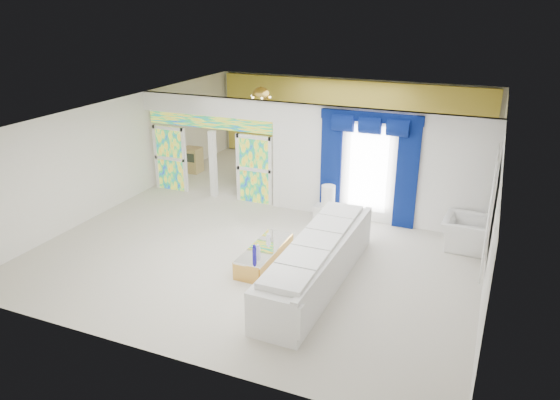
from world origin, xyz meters
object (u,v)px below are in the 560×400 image
at_px(white_sofa, 318,263).
at_px(armchair, 465,232).
at_px(coffee_table, 265,256).
at_px(console_table, 338,216).
at_px(grand_piano, 273,165).

relative_size(white_sofa, armchair, 4.10).
relative_size(white_sofa, coffee_table, 2.51).
bearing_deg(coffee_table, console_table, 73.30).
relative_size(white_sofa, console_table, 3.56).
xyz_separation_m(coffee_table, console_table, (0.85, 2.84, 0.01)).
distance_m(coffee_table, grand_piano, 6.06).
bearing_deg(grand_piano, coffee_table, -75.38).
distance_m(coffee_table, console_table, 2.97).
bearing_deg(armchair, white_sofa, 140.87).
bearing_deg(armchair, coffee_table, 126.45).
relative_size(armchair, grand_piano, 0.62).
height_order(coffee_table, console_table, console_table).
distance_m(white_sofa, armchair, 4.00).
distance_m(white_sofa, coffee_table, 1.40).
xyz_separation_m(white_sofa, console_table, (-0.50, 3.14, -0.22)).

